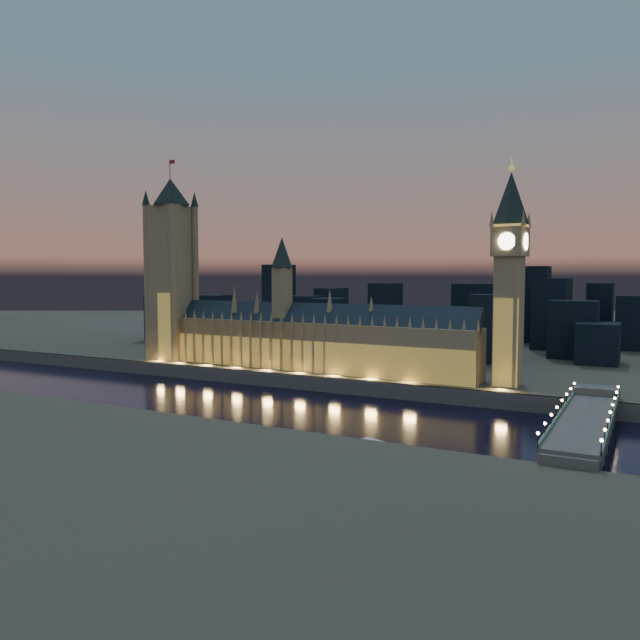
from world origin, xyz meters
The scene contains 9 objects.
ground_plane centered at (0.00, 0.00, 0.00)m, with size 2000.00×2000.00×0.00m, color black.
north_bank centered at (0.00, 520.00, 4.00)m, with size 2000.00×960.00×8.00m, color #3B3E2D.
embankment_wall centered at (0.00, 41.00, 4.00)m, with size 2000.00×2.50×8.00m, color #515545.
palace_of_westminster centered at (-5.35, 61.74, 26.37)m, with size 202.00×27.65×78.00m.
victoria_tower centered at (-110.00, 61.93, 73.07)m, with size 31.68×31.68×130.76m.
elizabeth_tower centered at (108.00, 61.93, 70.88)m, with size 18.00×18.00×112.64m.
westminster_bridge centered at (150.51, -3.45, 5.99)m, with size 18.72×113.00×15.90m.
river_boat centered at (90.51, -58.00, 1.56)m, with size 41.72×22.02×4.50m.
city_backdrop centered at (35.57, 246.07, 29.26)m, with size 491.66×215.63×66.91m.
Camera 1 is at (170.92, -256.12, 62.66)m, focal length 35.00 mm.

